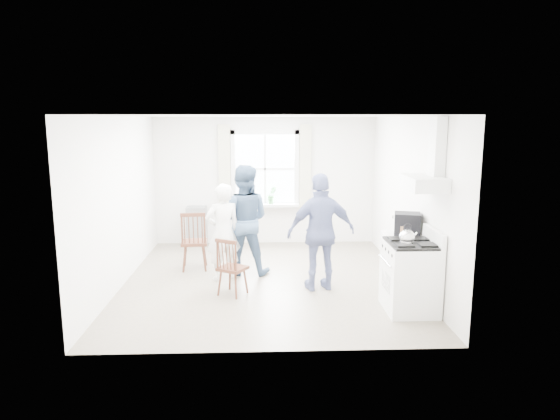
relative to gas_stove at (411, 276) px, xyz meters
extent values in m
cube|color=gray|center=(-1.91, 1.35, -0.49)|extent=(4.62, 5.12, 0.02)
cube|color=silver|center=(-1.91, 3.87, 0.82)|extent=(4.62, 0.04, 2.64)
cube|color=silver|center=(-1.91, -1.17, 0.82)|extent=(4.62, 0.04, 2.64)
cube|color=silver|center=(-4.18, 1.35, 0.82)|extent=(0.04, 5.12, 2.64)
cube|color=silver|center=(0.36, 1.35, 0.82)|extent=(0.04, 5.12, 2.64)
cube|color=white|center=(-1.91, 1.35, 2.13)|extent=(4.62, 5.12, 0.02)
cube|color=white|center=(-1.91, 3.83, 1.07)|extent=(1.20, 0.02, 1.40)
cube|color=silver|center=(-1.91, 3.80, 1.81)|extent=(1.38, 0.09, 0.09)
cube|color=silver|center=(-1.91, 3.80, 0.32)|extent=(1.38, 0.09, 0.09)
cube|color=silver|center=(-2.56, 3.80, 1.07)|extent=(0.09, 0.09, 1.58)
cube|color=silver|center=(-1.27, 3.80, 1.07)|extent=(0.09, 0.09, 1.58)
cube|color=silver|center=(-1.91, 3.73, 0.34)|extent=(1.38, 0.24, 0.06)
cube|color=beige|center=(-2.73, 3.79, 1.12)|extent=(0.24, 0.05, 1.70)
cube|color=beige|center=(-1.09, 3.79, 1.12)|extent=(0.24, 0.05, 1.70)
cube|color=silver|center=(0.11, 0.00, 1.26)|extent=(0.45, 0.76, 0.18)
cube|color=silver|center=(0.26, 0.00, 1.73)|extent=(0.14, 0.30, 0.76)
cube|color=gray|center=(-3.31, 3.68, -0.08)|extent=(0.40, 0.30, 0.80)
cube|color=white|center=(-0.01, 0.00, -0.02)|extent=(0.65, 0.76, 0.92)
cube|color=black|center=(-0.01, 0.00, 0.45)|extent=(0.61, 0.72, 0.03)
cube|color=white|center=(0.29, 0.00, 0.54)|extent=(0.06, 0.76, 0.20)
cylinder|color=silver|center=(-0.35, 0.00, 0.22)|extent=(0.02, 0.61, 0.02)
sphere|color=silver|center=(-0.11, -0.12, 0.57)|extent=(0.20, 0.20, 0.20)
cylinder|color=silver|center=(-0.11, -0.12, 0.51)|extent=(0.18, 0.18, 0.04)
torus|color=black|center=(-0.11, -0.12, 0.69)|extent=(0.12, 0.05, 0.13)
cube|color=silver|center=(0.07, 0.70, -0.03)|extent=(0.50, 0.55, 0.90)
cube|color=black|center=(0.11, 0.62, 0.50)|extent=(0.43, 0.41, 0.17)
cube|color=black|center=(0.11, 0.62, 0.66)|extent=(0.43, 0.41, 0.15)
cube|color=#A4754F|center=(0.10, 0.57, 0.50)|extent=(0.25, 0.18, 0.16)
cube|color=#492417|center=(-3.15, 2.03, -0.02)|extent=(0.47, 0.45, 0.05)
cube|color=#492417|center=(-3.13, 1.84, 0.26)|extent=(0.42, 0.10, 0.56)
cylinder|color=#492417|center=(-3.15, 2.03, -0.26)|extent=(0.04, 0.04, 0.45)
cube|color=#492417|center=(-2.42, 0.72, -0.09)|extent=(0.50, 0.49, 0.04)
cube|color=#492417|center=(-2.50, 0.59, 0.15)|extent=(0.33, 0.23, 0.48)
cylinder|color=#492417|center=(-2.42, 0.72, -0.29)|extent=(0.03, 0.03, 0.38)
imported|color=white|center=(-2.60, 1.44, 0.30)|extent=(0.73, 0.73, 1.56)
imported|color=#3E5674|center=(-2.29, 1.77, 0.43)|extent=(0.99, 0.99, 1.82)
imported|color=navy|center=(-1.10, 0.91, 0.40)|extent=(1.21, 1.21, 1.77)
imported|color=#357837|center=(-1.78, 3.71, 0.54)|extent=(0.24, 0.24, 0.36)
camera|label=1|loc=(-2.00, -6.34, 2.07)|focal=32.00mm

